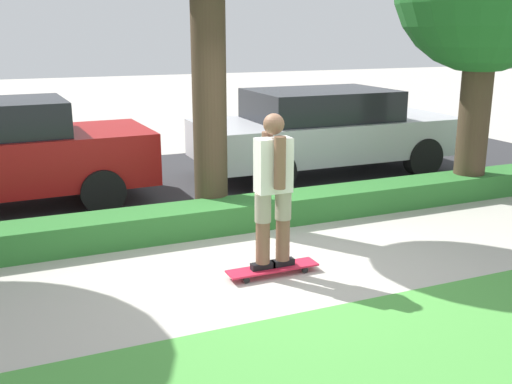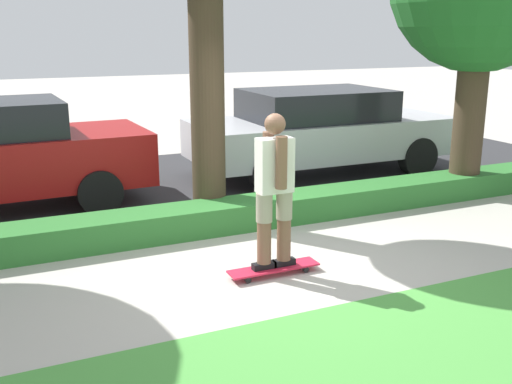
{
  "view_description": "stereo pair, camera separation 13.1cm",
  "coord_description": "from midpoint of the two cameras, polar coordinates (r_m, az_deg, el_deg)",
  "views": [
    {
      "loc": [
        -2.69,
        -5.51,
        2.55
      ],
      "look_at": [
        -0.06,
        0.6,
        0.75
      ],
      "focal_mm": 42.0,
      "sensor_mm": 36.0,
      "label": 1
    },
    {
      "loc": [
        -2.8,
        -5.46,
        2.55
      ],
      "look_at": [
        -0.06,
        0.6,
        0.75
      ],
      "focal_mm": 42.0,
      "sensor_mm": 36.0,
      "label": 2
    }
  ],
  "objects": [
    {
      "name": "ground_plane",
      "position": [
        6.64,
        2.06,
        -7.46
      ],
      "size": [
        60.0,
        60.0,
        0.0
      ],
      "primitive_type": "plane",
      "color": "#ADA89E"
    },
    {
      "name": "street_asphalt",
      "position": [
        10.38,
        -8.29,
        0.77
      ],
      "size": [
        16.58,
        5.0,
        0.01
      ],
      "color": "#2D2D30",
      "rests_on": "ground_plane"
    },
    {
      "name": "hedge_row",
      "position": [
        7.96,
        -3.06,
        -2.21
      ],
      "size": [
        16.58,
        0.6,
        0.36
      ],
      "color": "#2D702D",
      "rests_on": "ground_plane"
    },
    {
      "name": "skateboard",
      "position": [
        6.5,
        1.13,
        -7.28
      ],
      "size": [
        1.01,
        0.24,
        0.09
      ],
      "color": "red",
      "rests_on": "ground_plane"
    },
    {
      "name": "skater_person",
      "position": [
        6.21,
        1.17,
        0.41
      ],
      "size": [
        0.49,
        0.43,
        1.66
      ],
      "color": "black",
      "rests_on": "skateboard"
    },
    {
      "name": "parked_car_middle",
      "position": [
        10.96,
        5.8,
        5.94
      ],
      "size": [
        4.76,
        2.06,
        1.54
      ],
      "rotation": [
        0.0,
        0.0,
        -0.01
      ],
      "color": "#B7B7BC",
      "rests_on": "ground_plane"
    }
  ]
}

